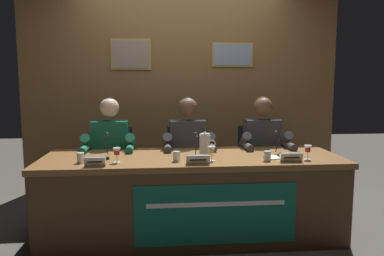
{
  "coord_description": "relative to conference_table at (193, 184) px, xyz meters",
  "views": [
    {
      "loc": [
        -0.29,
        -3.25,
        1.39
      ],
      "look_at": [
        0.0,
        0.0,
        0.98
      ],
      "focal_mm": 34.94,
      "sensor_mm": 36.0,
      "label": 1
    }
  ],
  "objects": [
    {
      "name": "ground_plane",
      "position": [
        -0.0,
        0.11,
        -0.49
      ],
      "size": [
        12.0,
        12.0,
        0.0
      ],
      "primitive_type": "plane",
      "color": "#4C4742"
    },
    {
      "name": "wall_back_panelled",
      "position": [
        -0.0,
        1.47,
        0.81
      ],
      "size": [
        3.83,
        0.14,
        2.6
      ],
      "color": "brown",
      "rests_on": "ground_plane"
    },
    {
      "name": "conference_table",
      "position": [
        0.0,
        0.0,
        0.0
      ],
      "size": [
        2.63,
        0.88,
        0.73
      ],
      "color": "brown",
      "rests_on": "ground_plane"
    },
    {
      "name": "chair_left",
      "position": [
        -0.78,
        0.73,
        -0.05
      ],
      "size": [
        0.44,
        0.45,
        0.9
      ],
      "color": "black",
      "rests_on": "ground_plane"
    },
    {
      "name": "panelist_left",
      "position": [
        -0.78,
        0.53,
        0.22
      ],
      "size": [
        0.51,
        0.48,
        1.23
      ],
      "color": "black",
      "rests_on": "ground_plane"
    },
    {
      "name": "nameplate_left",
      "position": [
        -0.79,
        -0.24,
        0.27
      ],
      "size": [
        0.16,
        0.06,
        0.08
      ],
      "color": "white",
      "rests_on": "conference_table"
    },
    {
      "name": "juice_glass_left",
      "position": [
        -0.64,
        -0.12,
        0.32
      ],
      "size": [
        0.06,
        0.06,
        0.12
      ],
      "color": "white",
      "rests_on": "conference_table"
    },
    {
      "name": "water_cup_left",
      "position": [
        -0.93,
        -0.1,
        0.27
      ],
      "size": [
        0.06,
        0.06,
        0.08
      ],
      "color": "silver",
      "rests_on": "conference_table"
    },
    {
      "name": "microphone_left",
      "position": [
        -0.75,
        0.05,
        0.31
      ],
      "size": [
        0.06,
        0.17,
        0.22
      ],
      "color": "black",
      "rests_on": "conference_table"
    },
    {
      "name": "chair_center",
      "position": [
        -0.0,
        0.73,
        -0.05
      ],
      "size": [
        0.44,
        0.45,
        0.9
      ],
      "color": "black",
      "rests_on": "ground_plane"
    },
    {
      "name": "panelist_center",
      "position": [
        -0.0,
        0.53,
        0.22
      ],
      "size": [
        0.51,
        0.48,
        1.23
      ],
      "color": "black",
      "rests_on": "ground_plane"
    },
    {
      "name": "nameplate_center",
      "position": [
        0.01,
        -0.24,
        0.27
      ],
      "size": [
        0.19,
        0.06,
        0.08
      ],
      "color": "white",
      "rests_on": "conference_table"
    },
    {
      "name": "juice_glass_center",
      "position": [
        0.14,
        -0.13,
        0.32
      ],
      "size": [
        0.06,
        0.06,
        0.12
      ],
      "color": "white",
      "rests_on": "conference_table"
    },
    {
      "name": "water_cup_center",
      "position": [
        -0.15,
        -0.11,
        0.27
      ],
      "size": [
        0.06,
        0.06,
        0.08
      ],
      "color": "silver",
      "rests_on": "conference_table"
    },
    {
      "name": "microphone_center",
      "position": [
        0.03,
        -0.0,
        0.31
      ],
      "size": [
        0.06,
        0.17,
        0.22
      ],
      "color": "black",
      "rests_on": "conference_table"
    },
    {
      "name": "chair_right",
      "position": [
        0.77,
        0.73,
        -0.05
      ],
      "size": [
        0.44,
        0.45,
        0.9
      ],
      "color": "black",
      "rests_on": "ground_plane"
    },
    {
      "name": "panelist_right",
      "position": [
        0.77,
        0.53,
        0.22
      ],
      "size": [
        0.51,
        0.48,
        1.23
      ],
      "color": "black",
      "rests_on": "ground_plane"
    },
    {
      "name": "nameplate_right",
      "position": [
        0.79,
        -0.22,
        0.27
      ],
      "size": [
        0.19,
        0.06,
        0.08
      ],
      "color": "white",
      "rests_on": "conference_table"
    },
    {
      "name": "juice_glass_right",
      "position": [
        0.96,
        -0.14,
        0.32
      ],
      "size": [
        0.06,
        0.06,
        0.12
      ],
      "color": "white",
      "rests_on": "conference_table"
    },
    {
      "name": "water_cup_right",
      "position": [
        0.6,
        -0.17,
        0.27
      ],
      "size": [
        0.06,
        0.06,
        0.08
      ],
      "color": "silver",
      "rests_on": "conference_table"
    },
    {
      "name": "microphone_right",
      "position": [
        0.77,
        0.04,
        0.31
      ],
      "size": [
        0.06,
        0.17,
        0.22
      ],
      "color": "black",
      "rests_on": "conference_table"
    },
    {
      "name": "water_pitcher_central",
      "position": [
        0.12,
        0.16,
        0.33
      ],
      "size": [
        0.15,
        0.1,
        0.21
      ],
      "color": "silver",
      "rests_on": "conference_table"
    },
    {
      "name": "document_stack_right",
      "position": [
        0.73,
        -0.05,
        0.24
      ],
      "size": [
        0.24,
        0.19,
        0.01
      ],
      "color": "white",
      "rests_on": "conference_table"
    }
  ]
}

